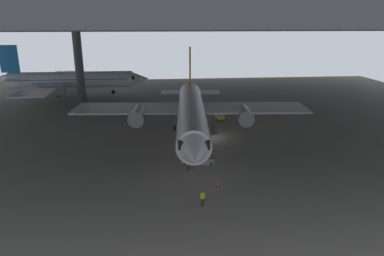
{
  "coord_description": "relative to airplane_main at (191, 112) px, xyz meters",
  "views": [
    {
      "loc": [
        -7.06,
        -47.48,
        16.17
      ],
      "look_at": [
        -2.68,
        -3.73,
        2.6
      ],
      "focal_mm": 32.57,
      "sensor_mm": 36.0,
      "label": 1
    }
  ],
  "objects": [
    {
      "name": "baggage_tug",
      "position": [
        5.55,
        8.18,
        -2.97
      ],
      "size": [
        1.48,
        2.31,
        0.9
      ],
      "color": "yellow",
      "rests_on": "ground_plane"
    },
    {
      "name": "boarding_stairs",
      "position": [
        -0.21,
        -10.43,
        -2.76
      ],
      "size": [
        4.35,
        1.8,
        4.71
      ],
      "color": "slate",
      "rests_on": "ground_plane"
    },
    {
      "name": "hangar_structure",
      "position": [
        2.23,
        12.7,
        12.94
      ],
      "size": [
        121.0,
        99.0,
        17.08
      ],
      "color": "#4C4F54",
      "rests_on": "ground_plane"
    },
    {
      "name": "airplane_main",
      "position": [
        0.0,
        0.0,
        0.0
      ],
      "size": [
        36.4,
        37.63,
        11.73
      ],
      "color": "white",
      "rests_on": "ground_plane"
    },
    {
      "name": "airplane_distant",
      "position": [
        -24.66,
        32.12,
        -0.1
      ],
      "size": [
        35.41,
        34.01,
        11.17
      ],
      "color": "white",
      "rests_on": "ground_plane"
    },
    {
      "name": "crew_worker_near_nose",
      "position": [
        -1.01,
        -20.65,
        -2.55
      ],
      "size": [
        0.43,
        0.41,
        1.67
      ],
      "color": "#232838",
      "rests_on": "ground_plane"
    },
    {
      "name": "traffic_cone_orange",
      "position": [
        1.09,
        -16.73,
        -3.21
      ],
      "size": [
        0.36,
        0.36,
        0.6
      ],
      "color": "black",
      "rests_on": "ground_plane"
    },
    {
      "name": "crew_worker_by_stairs",
      "position": [
        -1.52,
        -12.46,
        -2.55
      ],
      "size": [
        0.54,
        0.28,
        1.66
      ],
      "color": "#232838",
      "rests_on": "ground_plane"
    },
    {
      "name": "ground_plane",
      "position": [
        2.3,
        -1.07,
        -3.5
      ],
      "size": [
        110.0,
        110.0,
        0.0
      ],
      "primitive_type": "plane",
      "color": "gray"
    }
  ]
}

